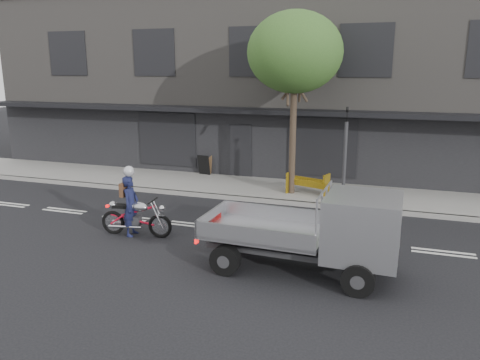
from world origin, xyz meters
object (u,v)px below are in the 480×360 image
Objects in this scene: rider at (131,206)px; street_tree at (295,53)px; construction_barrier at (307,184)px; traffic_light_pole at (345,161)px; motorcycle at (136,216)px; flatbed_ute at (343,228)px; sandwich_board at (204,165)px.

street_tree is at bearing -37.89° from rider.
traffic_light_pole is at bearing -26.16° from construction_barrier.
flatbed_ute is at bearing -14.50° from motorcycle.
motorcycle is (-5.40, -4.70, -1.07)m from traffic_light_pole.
rider is at bearing -122.60° from street_tree.
flatbed_ute is at bearing -104.28° from rider.
flatbed_ute is 6.68m from construction_barrier.
traffic_light_pole is at bearing -55.02° from rider.
construction_barrier is at bearing 48.01° from motorcycle.
traffic_light_pole is at bearing 35.76° from motorcycle.
sandwich_board is at bearing 131.91° from flatbed_ute.
rider is (-0.15, -0.00, 0.30)m from motorcycle.
motorcycle reaches higher than sandwich_board.
flatbed_ute reaches higher than sandwich_board.
construction_barrier is 5.31m from sandwich_board.
motorcycle is 1.24× the size of rider.
traffic_light_pole is at bearing 98.08° from flatbed_ute.
rider is (-5.55, -4.70, -0.77)m from traffic_light_pole.
street_tree is 3.82× the size of rider.
street_tree is at bearing 156.97° from traffic_light_pole.
street_tree is 8.03m from motorcycle.
sandwich_board is (-0.92, 7.35, 0.01)m from motorcycle.
street_tree is 7.92m from rider.
street_tree is 1.46× the size of flatbed_ute.
traffic_light_pole reaches higher than motorcycle.
traffic_light_pole is 2.36× the size of construction_barrier.
traffic_light_pole is 1.89m from construction_barrier.
flatbed_ute reaches higher than construction_barrier.
street_tree is 4.55× the size of construction_barrier.
traffic_light_pole is 4.00× the size of sandwich_board.
flatbed_ute is at bearing -72.79° from construction_barrier.
motorcycle is 0.34m from rider.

